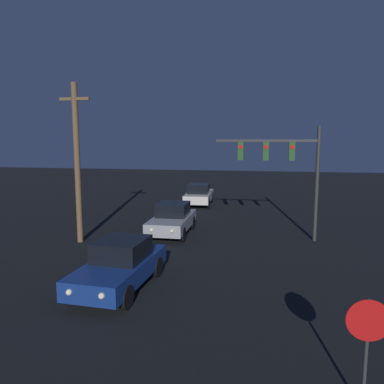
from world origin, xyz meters
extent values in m
cube|color=navy|center=(-1.74, 11.20, 0.66)|extent=(2.07, 4.46, 0.61)
cube|color=black|center=(-1.73, 11.41, 1.30)|extent=(1.65, 1.87, 0.67)
cylinder|color=black|center=(-0.99, 9.80, 0.36)|extent=(0.24, 0.73, 0.72)
cylinder|color=black|center=(-2.66, 9.90, 0.36)|extent=(0.24, 0.73, 0.72)
cylinder|color=black|center=(-0.83, 12.49, 0.36)|extent=(0.24, 0.73, 0.72)
cylinder|color=black|center=(-2.49, 12.59, 0.36)|extent=(0.24, 0.73, 0.72)
sphere|color=#F9EFC6|center=(-1.38, 8.97, 0.72)|extent=(0.18, 0.18, 0.18)
sphere|color=#F9EFC6|center=(-2.37, 9.03, 0.72)|extent=(0.18, 0.18, 0.18)
cube|color=#99999E|center=(-1.75, 18.59, 0.66)|extent=(1.85, 4.37, 0.61)
cube|color=black|center=(-1.75, 18.81, 1.30)|extent=(1.56, 1.80, 0.67)
cylinder|color=black|center=(-0.90, 17.25, 0.36)|extent=(0.21, 0.72, 0.72)
cylinder|color=black|center=(-2.57, 17.23, 0.36)|extent=(0.21, 0.72, 0.72)
cylinder|color=black|center=(-0.93, 19.95, 0.36)|extent=(0.21, 0.72, 0.72)
cylinder|color=black|center=(-2.59, 19.93, 0.36)|extent=(0.21, 0.72, 0.72)
sphere|color=#F9EFC6|center=(-1.23, 16.39, 0.72)|extent=(0.18, 0.18, 0.18)
sphere|color=#F9EFC6|center=(-2.23, 16.39, 0.72)|extent=(0.18, 0.18, 0.18)
cube|color=beige|center=(-1.86, 27.66, 0.66)|extent=(2.00, 4.43, 0.61)
cube|color=black|center=(-1.85, 27.44, 1.30)|extent=(1.62, 1.85, 0.67)
cylinder|color=black|center=(-2.75, 28.97, 0.36)|extent=(0.23, 0.73, 0.72)
cylinder|color=black|center=(-1.08, 29.04, 0.36)|extent=(0.23, 0.73, 0.72)
cylinder|color=black|center=(-2.63, 26.27, 0.36)|extent=(0.23, 0.73, 0.72)
cylinder|color=black|center=(-0.96, 26.34, 0.36)|extent=(0.23, 0.73, 0.72)
sphere|color=#F9EFC6|center=(-2.45, 29.83, 0.72)|extent=(0.18, 0.18, 0.18)
sphere|color=#F9EFC6|center=(-1.46, 29.87, 0.72)|extent=(0.18, 0.18, 0.18)
cylinder|color=#2D2D2D|center=(5.44, 18.66, 2.78)|extent=(0.18, 0.18, 5.56)
cube|color=#2D2D2D|center=(2.98, 18.66, 4.89)|extent=(4.91, 0.12, 0.12)
cube|color=#1E471E|center=(4.21, 18.66, 4.38)|extent=(0.28, 0.28, 0.90)
cylinder|color=red|center=(4.21, 18.51, 4.58)|extent=(0.20, 0.02, 0.20)
cube|color=#1E471E|center=(2.98, 18.66, 4.38)|extent=(0.28, 0.28, 0.90)
cylinder|color=red|center=(2.98, 18.51, 4.58)|extent=(0.20, 0.02, 0.20)
cube|color=#1E471E|center=(1.75, 18.66, 4.38)|extent=(0.28, 0.28, 0.90)
cylinder|color=red|center=(1.75, 18.51, 4.58)|extent=(0.20, 0.02, 0.20)
cylinder|color=#2D2D2D|center=(4.75, 6.65, 1.08)|extent=(0.07, 0.07, 2.15)
cylinder|color=red|center=(4.75, 6.63, 1.76)|extent=(0.78, 0.03, 0.78)
cylinder|color=brown|center=(-5.81, 16.33, 3.78)|extent=(0.28, 0.28, 7.56)
cube|color=brown|center=(-5.81, 16.33, 6.80)|extent=(1.46, 0.14, 0.14)
camera|label=1|loc=(2.84, -0.07, 4.93)|focal=35.00mm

